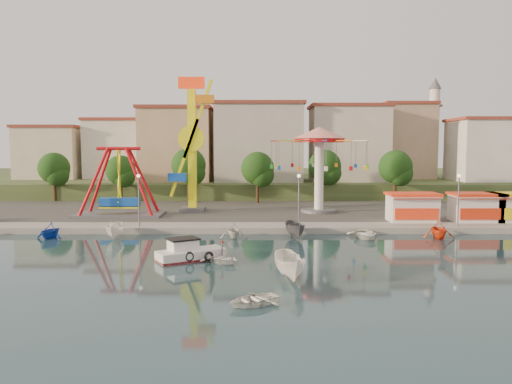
{
  "coord_description": "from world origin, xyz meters",
  "views": [
    {
      "loc": [
        3.56,
        -36.56,
        8.53
      ],
      "look_at": [
        3.72,
        14.0,
        4.0
      ],
      "focal_mm": 35.0,
      "sensor_mm": 36.0,
      "label": 1
    }
  ],
  "objects_px": {
    "wave_swinger": "(319,150)",
    "skiff": "(290,266)",
    "rowboat_a": "(221,258)",
    "pirate_ship_ride": "(119,183)",
    "kamikaze_tower": "(193,147)",
    "cabin_motorboat": "(189,253)"
  },
  "relations": [
    {
      "from": "pirate_ship_ride",
      "to": "kamikaze_tower",
      "type": "height_order",
      "value": "kamikaze_tower"
    },
    {
      "from": "kamikaze_tower",
      "to": "rowboat_a",
      "type": "bearing_deg",
      "value": -78.68
    },
    {
      "from": "cabin_motorboat",
      "to": "kamikaze_tower",
      "type": "bearing_deg",
      "value": 66.02
    },
    {
      "from": "wave_swinger",
      "to": "rowboat_a",
      "type": "distance_m",
      "value": 27.43
    },
    {
      "from": "cabin_motorboat",
      "to": "skiff",
      "type": "distance_m",
      "value": 9.27
    },
    {
      "from": "rowboat_a",
      "to": "skiff",
      "type": "height_order",
      "value": "skiff"
    },
    {
      "from": "kamikaze_tower",
      "to": "pirate_ship_ride",
      "type": "bearing_deg",
      "value": -153.58
    },
    {
      "from": "pirate_ship_ride",
      "to": "skiff",
      "type": "height_order",
      "value": "pirate_ship_ride"
    },
    {
      "from": "pirate_ship_ride",
      "to": "wave_swinger",
      "type": "height_order",
      "value": "wave_swinger"
    },
    {
      "from": "pirate_ship_ride",
      "to": "wave_swinger",
      "type": "xyz_separation_m",
      "value": [
        23.52,
        3.05,
        3.8
      ]
    },
    {
      "from": "kamikaze_tower",
      "to": "rowboat_a",
      "type": "xyz_separation_m",
      "value": [
        5.03,
        -25.15,
        -8.24
      ]
    },
    {
      "from": "pirate_ship_ride",
      "to": "skiff",
      "type": "xyz_separation_m",
      "value": [
        17.95,
        -25.89,
        -3.51
      ]
    },
    {
      "from": "kamikaze_tower",
      "to": "skiff",
      "type": "xyz_separation_m",
      "value": [
        9.82,
        -29.93,
        -7.69
      ]
    },
    {
      "from": "skiff",
      "to": "wave_swinger",
      "type": "bearing_deg",
      "value": 71.92
    },
    {
      "from": "pirate_ship_ride",
      "to": "skiff",
      "type": "bearing_deg",
      "value": -55.26
    },
    {
      "from": "kamikaze_tower",
      "to": "wave_swinger",
      "type": "xyz_separation_m",
      "value": [
        15.39,
        -0.99,
        -0.38
      ]
    },
    {
      "from": "skiff",
      "to": "pirate_ship_ride",
      "type": "bearing_deg",
      "value": 117.55
    },
    {
      "from": "wave_swinger",
      "to": "kamikaze_tower",
      "type": "bearing_deg",
      "value": 176.32
    },
    {
      "from": "cabin_motorboat",
      "to": "rowboat_a",
      "type": "bearing_deg",
      "value": -51.16
    },
    {
      "from": "wave_swinger",
      "to": "skiff",
      "type": "bearing_deg",
      "value": -100.89
    },
    {
      "from": "skiff",
      "to": "cabin_motorboat",
      "type": "bearing_deg",
      "value": 134.49
    },
    {
      "from": "pirate_ship_ride",
      "to": "cabin_motorboat",
      "type": "height_order",
      "value": "pirate_ship_ride"
    }
  ]
}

